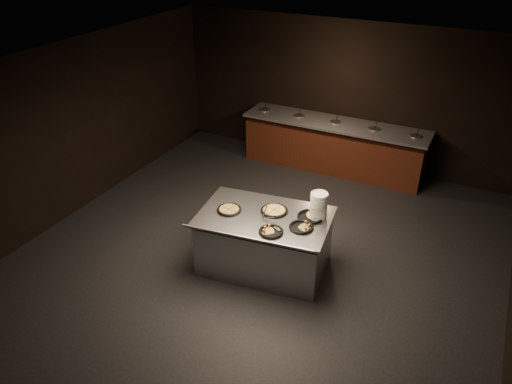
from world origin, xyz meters
TOP-DOWN VIEW (x-y plane):
  - room at (0.00, 0.00)m, footprint 7.02×8.02m
  - salad_bar at (0.00, 3.56)m, footprint 3.70×0.83m
  - serving_counter at (0.17, 0.01)m, footprint 1.99×1.42m
  - plate_stack at (0.86, 0.30)m, footprint 0.24×0.24m
  - pan_veggie_whole at (-0.35, -0.10)m, footprint 0.35×0.35m
  - pan_cheese_whole at (0.24, 0.17)m, footprint 0.39×0.39m
  - pan_cheese_slices_a at (0.77, 0.26)m, footprint 0.38×0.38m
  - pan_cheese_slices_b at (0.43, -0.33)m, footprint 0.34×0.34m
  - pan_veggie_slices at (0.75, -0.05)m, footprint 0.34×0.34m
  - server_left at (0.18, 0.02)m, footprint 0.10×0.30m
  - server_right at (0.38, -0.16)m, footprint 0.34×0.22m

SIDE VIEW (x-z plane):
  - serving_counter at x=0.17m, z-range -0.02..0.87m
  - salad_bar at x=0.00m, z-range -0.15..1.03m
  - pan_cheese_slices_a at x=0.77m, z-range 0.89..0.93m
  - pan_veggie_slices at x=0.75m, z-range 0.89..0.93m
  - pan_cheese_slices_b at x=0.43m, z-range 0.89..0.93m
  - pan_veggie_whole at x=-0.35m, z-range 0.89..0.93m
  - pan_cheese_whole at x=0.24m, z-range 0.89..0.93m
  - server_left at x=0.18m, z-range 0.89..1.03m
  - server_right at x=0.38m, z-range 0.89..1.06m
  - plate_stack at x=0.86m, z-range 0.89..1.28m
  - room at x=0.00m, z-range -0.01..2.91m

